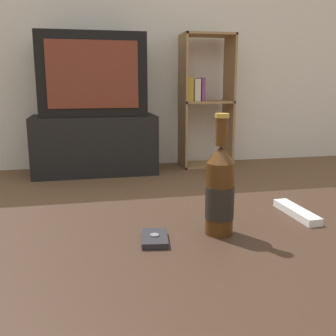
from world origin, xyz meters
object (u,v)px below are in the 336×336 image
(bookshelf, at_px, (203,99))
(television, at_px, (92,75))
(beer_bottle, at_px, (220,191))
(cell_phone, at_px, (155,238))
(remote_control, at_px, (296,212))
(tv_stand, at_px, (95,144))

(bookshelf, bearing_deg, television, -174.73)
(television, relative_size, beer_bottle, 3.05)
(cell_phone, distance_m, remote_control, 0.42)
(cell_phone, bearing_deg, television, 99.68)
(bookshelf, height_order, cell_phone, bookshelf)
(television, xyz_separation_m, remote_control, (0.46, -2.53, -0.41))
(beer_bottle, distance_m, remote_control, 0.28)
(beer_bottle, bearing_deg, television, 94.57)
(beer_bottle, bearing_deg, bookshelf, 73.41)
(remote_control, bearing_deg, bookshelf, 77.38)
(tv_stand, xyz_separation_m, remote_control, (0.46, -2.54, 0.19))
(television, bearing_deg, bookshelf, 5.27)
(remote_control, bearing_deg, tv_stand, 99.57)
(television, relative_size, remote_control, 4.71)
(bookshelf, bearing_deg, tv_stand, -174.95)
(tv_stand, bearing_deg, cell_phone, -88.96)
(beer_bottle, relative_size, cell_phone, 2.76)
(television, distance_m, remote_control, 2.61)
(television, distance_m, bookshelf, 1.04)
(cell_phone, bearing_deg, tv_stand, 99.68)
(television, height_order, cell_phone, television)
(bookshelf, distance_m, remote_control, 2.69)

